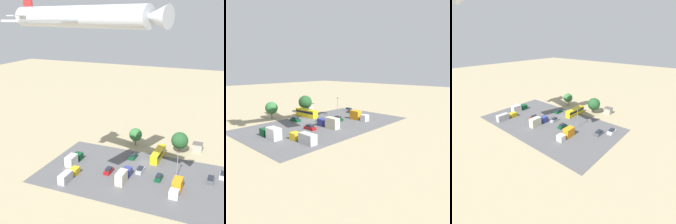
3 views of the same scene
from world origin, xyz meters
TOP-DOWN VIEW (x-y plane):
  - ground_plane at (0.00, 0.00)m, footprint 400.00×400.00m
  - parking_lot_surface at (0.00, 9.69)m, footprint 58.57×33.81m
  - shed_building at (-14.42, -16.41)m, footprint 3.48×3.31m
  - bus at (-3.04, -4.62)m, footprint 2.48×11.18m
  - parked_car_0 at (-24.57, -0.11)m, footprint 1.90×4.49m
  - parked_car_1 at (-7.16, 9.25)m, footprint 1.74×4.05m
  - parked_car_2 at (-0.53, 7.00)m, footprint 1.83×4.13m
  - parked_car_3 at (8.34, 11.22)m, footprint 1.81×4.36m
  - parked_car_4 at (-21.46, 4.35)m, footprint 1.94×4.59m
  - parked_car_5 at (4.81, -1.52)m, footprint 1.93×4.16m
  - parked_truck_0 at (-13.46, 14.03)m, footprint 2.47×7.62m
  - parked_truck_1 at (2.35, 14.14)m, footprint 2.35×8.67m
  - parked_truck_2 at (17.67, 19.95)m, footprint 2.33×9.42m
  - parked_truck_3 at (21.61, 10.09)m, footprint 2.57×8.09m
  - tree_near_shed at (7.99, -12.75)m, footprint 4.85×4.85m
  - tree_apron_mid at (-8.64, -12.27)m, footprint 5.96×5.96m
  - light_pole_lot_centre at (-11.57, 4.98)m, footprint 0.90×0.28m

SIDE VIEW (x-z plane):
  - ground_plane at x=0.00m, z-range 0.00..0.00m
  - parking_lot_surface at x=0.00m, z-range 0.00..0.08m
  - parked_car_0 at x=-24.57m, z-range -0.04..1.43m
  - parked_car_4 at x=-21.46m, z-range -0.05..1.51m
  - parked_car_2 at x=-0.53m, z-range -0.05..1.53m
  - parked_car_3 at x=8.34m, z-range -0.06..1.58m
  - parked_car_5 at x=4.81m, z-range -0.06..1.60m
  - parked_car_1 at x=-7.16m, z-range -0.06..1.61m
  - parked_truck_2 at x=17.67m, z-range -0.04..2.79m
  - shed_building at x=-14.42m, z-range 0.01..3.09m
  - parked_truck_3 at x=21.61m, z-range -0.06..3.23m
  - parked_truck_0 at x=-13.46m, z-range -0.06..3.32m
  - parked_truck_1 at x=2.35m, z-range -0.07..3.53m
  - bus at x=-3.04m, z-range 0.20..3.38m
  - tree_near_shed at x=7.99m, z-range 0.90..7.56m
  - light_pole_lot_centre at x=-11.57m, z-range 0.51..8.54m
  - tree_apron_mid at x=-8.64m, z-range 0.89..8.63m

